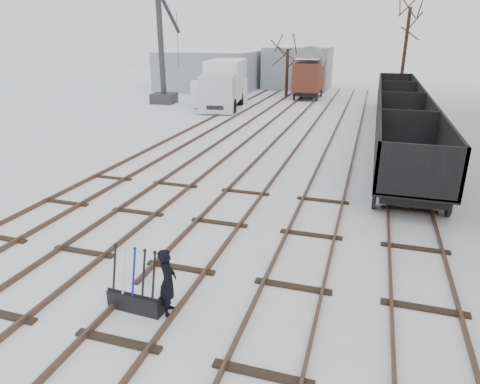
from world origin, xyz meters
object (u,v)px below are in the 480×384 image
object	(u,v)px
worker	(168,282)
crane	(164,73)
freight_wagon_a	(410,167)
lorry	(224,84)
panel_van	(220,92)
box_van_wagon	(309,75)
ground_frame	(137,298)

from	to	relation	value
worker	crane	xyz separation A→B (m)	(-13.91, 27.71, 1.80)
freight_wagon_a	lorry	distance (m)	21.96
worker	crane	distance (m)	31.06
freight_wagon_a	crane	bearing A→B (deg)	137.17
crane	lorry	bearing A→B (deg)	-12.16
lorry	panel_van	size ratio (longest dim) A/B	1.57
freight_wagon_a	crane	world-z (taller)	crane
box_van_wagon	panel_van	bearing A→B (deg)	-133.59
box_van_wagon	lorry	bearing A→B (deg)	-129.20
worker	lorry	bearing A→B (deg)	-3.72
box_van_wagon	panel_van	distance (m)	9.34
ground_frame	panel_van	size ratio (longest dim) A/B	0.27
freight_wagon_a	crane	size ratio (longest dim) A/B	0.67
ground_frame	crane	size ratio (longest dim) A/B	0.15
ground_frame	panel_van	world-z (taller)	panel_van
crane	box_van_wagon	bearing A→B (deg)	23.29
box_van_wagon	crane	size ratio (longest dim) A/B	0.49
panel_van	crane	size ratio (longest dim) A/B	0.56
panel_van	box_van_wagon	bearing A→B (deg)	63.51
lorry	crane	distance (m)	5.89
ground_frame	crane	bearing A→B (deg)	118.49
worker	box_van_wagon	size ratio (longest dim) A/B	0.32
ground_frame	box_van_wagon	distance (m)	34.31
lorry	crane	bearing A→B (deg)	164.14
worker	box_van_wagon	bearing A→B (deg)	-16.79
worker	box_van_wagon	distance (m)	34.22
freight_wagon_a	panel_van	bearing A→B (deg)	128.49
box_van_wagon	panel_van	world-z (taller)	box_van_wagon
box_van_wagon	crane	bearing A→B (deg)	-150.70
box_van_wagon	ground_frame	bearing A→B (deg)	-86.97
lorry	crane	world-z (taller)	crane
worker	panel_van	bearing A→B (deg)	-2.95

